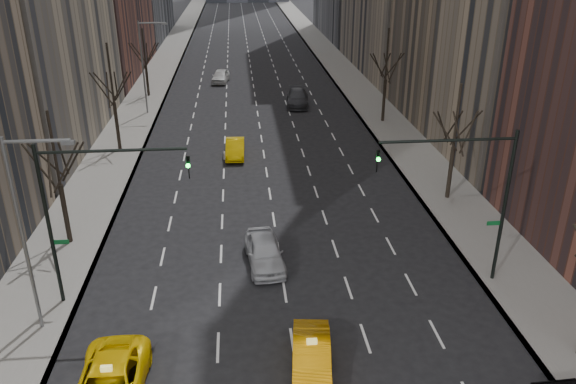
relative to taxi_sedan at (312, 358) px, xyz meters
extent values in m
cube|color=slate|center=(-12.83, 63.90, -0.65)|extent=(4.50, 320.00, 0.15)
cube|color=slate|center=(11.67, 63.90, -0.65)|extent=(4.50, 320.00, 0.15)
cylinder|color=black|center=(-12.58, 11.90, 1.21)|extent=(0.28, 0.28, 3.57)
cylinder|color=black|center=(-12.58, 11.90, 5.12)|extent=(0.16, 0.16, 4.25)
cylinder|color=black|center=(-12.43, 12.74, 4.23)|extent=(0.42, 1.80, 2.52)
cylinder|color=black|center=(-11.77, 12.19, 4.23)|extent=(1.74, 0.72, 2.52)
cylinder|color=black|center=(-11.92, 11.34, 4.23)|extent=(1.46, 1.25, 2.52)
cylinder|color=black|center=(-12.73, 11.05, 4.23)|extent=(0.42, 1.80, 2.52)
cylinder|color=black|center=(-13.39, 11.60, 4.23)|extent=(1.74, 0.72, 2.52)
cylinder|color=black|center=(-13.24, 12.45, 4.23)|extent=(1.46, 1.25, 2.52)
cylinder|color=black|center=(-12.58, 27.90, 1.42)|extent=(0.28, 0.28, 3.99)
cylinder|color=black|center=(-12.58, 27.90, 5.79)|extent=(0.16, 0.16, 4.75)
cylinder|color=black|center=(-12.43, 28.74, 4.65)|extent=(0.42, 1.80, 2.52)
cylinder|color=black|center=(-11.77, 28.19, 4.65)|extent=(1.74, 0.72, 2.52)
cylinder|color=black|center=(-11.92, 27.34, 4.65)|extent=(1.46, 1.25, 2.52)
cylinder|color=black|center=(-12.73, 27.05, 4.65)|extent=(0.42, 1.80, 2.52)
cylinder|color=black|center=(-13.39, 27.60, 4.65)|extent=(1.74, 0.72, 2.52)
cylinder|color=black|center=(-13.24, 28.45, 4.65)|extent=(1.46, 1.25, 2.52)
cylinder|color=black|center=(-12.58, 45.90, 1.11)|extent=(0.28, 0.28, 3.36)
cylinder|color=black|center=(-12.58, 45.90, 4.79)|extent=(0.16, 0.16, 4.00)
cylinder|color=black|center=(-12.43, 46.74, 4.02)|extent=(0.42, 1.80, 2.52)
cylinder|color=black|center=(-11.77, 46.19, 4.02)|extent=(1.74, 0.72, 2.52)
cylinder|color=black|center=(-11.92, 45.34, 4.02)|extent=(1.46, 1.25, 2.52)
cylinder|color=black|center=(-12.73, 45.05, 4.02)|extent=(0.42, 1.80, 2.52)
cylinder|color=black|center=(-13.39, 45.60, 4.02)|extent=(1.74, 0.72, 2.52)
cylinder|color=black|center=(-13.24, 46.45, 4.02)|extent=(1.46, 1.25, 2.52)
cylinder|color=black|center=(11.42, 15.90, 1.21)|extent=(0.28, 0.28, 3.57)
cylinder|color=black|center=(11.42, 15.90, 5.12)|extent=(0.16, 0.16, 4.25)
cylinder|color=black|center=(11.57, 16.74, 4.23)|extent=(0.42, 1.80, 2.52)
cylinder|color=black|center=(12.23, 16.19, 4.23)|extent=(1.74, 0.72, 2.52)
cylinder|color=black|center=(12.08, 15.34, 4.23)|extent=(1.46, 1.25, 2.52)
cylinder|color=black|center=(11.27, 15.05, 4.23)|extent=(0.42, 1.80, 2.52)
cylinder|color=black|center=(10.61, 15.60, 4.23)|extent=(1.74, 0.72, 2.52)
cylinder|color=black|center=(10.76, 16.45, 4.23)|extent=(1.46, 1.25, 2.52)
cylinder|color=black|center=(11.42, 33.90, 1.42)|extent=(0.28, 0.28, 3.99)
cylinder|color=black|center=(11.42, 33.90, 5.79)|extent=(0.16, 0.16, 4.75)
cylinder|color=black|center=(11.57, 34.74, 4.65)|extent=(0.42, 1.80, 2.52)
cylinder|color=black|center=(12.23, 34.19, 4.65)|extent=(1.74, 0.72, 2.52)
cylinder|color=black|center=(12.08, 33.34, 4.65)|extent=(1.46, 1.25, 2.52)
cylinder|color=black|center=(11.27, 33.05, 4.65)|extent=(0.42, 1.80, 2.52)
cylinder|color=black|center=(10.61, 33.60, 4.65)|extent=(1.74, 0.72, 2.52)
cylinder|color=black|center=(10.76, 34.45, 4.65)|extent=(1.46, 1.25, 2.52)
cylinder|color=black|center=(-11.38, 5.90, 3.43)|extent=(0.18, 0.18, 8.00)
cylinder|color=black|center=(-8.13, 5.90, 7.03)|extent=(6.50, 0.14, 0.14)
imported|color=black|center=(-4.88, 5.90, 6.13)|extent=(0.18, 0.22, 1.10)
sphere|color=#0CFF33|center=(-4.88, 5.72, 6.28)|extent=(0.20, 0.20, 0.20)
cube|color=#0C5926|center=(-10.98, 5.90, 2.63)|extent=(0.70, 0.04, 0.22)
cylinder|color=black|center=(10.22, 5.90, 3.43)|extent=(0.18, 0.18, 8.00)
cylinder|color=black|center=(6.97, 5.90, 7.03)|extent=(6.50, 0.14, 0.14)
imported|color=black|center=(3.72, 5.90, 6.13)|extent=(0.18, 0.22, 1.10)
sphere|color=#0CFF33|center=(3.72, 5.72, 6.28)|extent=(0.20, 0.20, 0.20)
cube|color=#0C5926|center=(9.82, 5.90, 2.63)|extent=(0.70, 0.04, 0.22)
cylinder|color=slate|center=(-11.78, 3.90, 3.93)|extent=(0.16, 0.16, 9.00)
cylinder|color=slate|center=(-10.48, 3.90, 8.23)|extent=(2.60, 0.14, 0.14)
cube|color=slate|center=(-9.28, 3.90, 8.13)|extent=(0.50, 0.22, 0.15)
cylinder|color=slate|center=(-11.78, 38.90, 3.93)|extent=(0.16, 0.16, 9.00)
cylinder|color=slate|center=(-10.48, 38.90, 8.23)|extent=(2.60, 0.14, 0.14)
cube|color=slate|center=(-9.28, 38.90, 8.13)|extent=(0.50, 0.22, 0.15)
imported|color=orange|center=(0.00, 0.00, 0.00)|extent=(2.01, 4.53, 1.45)
imported|color=#ACAEB4|center=(-1.44, 8.56, 0.07)|extent=(2.28, 4.79, 1.58)
imported|color=yellow|center=(-2.93, 25.58, -0.03)|extent=(1.59, 4.27, 1.40)
imported|color=#323237|center=(3.81, 40.70, 0.09)|extent=(2.84, 5.83, 1.63)
imported|color=silver|center=(-4.56, 52.28, 0.06)|extent=(2.44, 4.78, 1.56)
camera|label=1|loc=(-2.59, -17.74, 15.35)|focal=35.00mm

